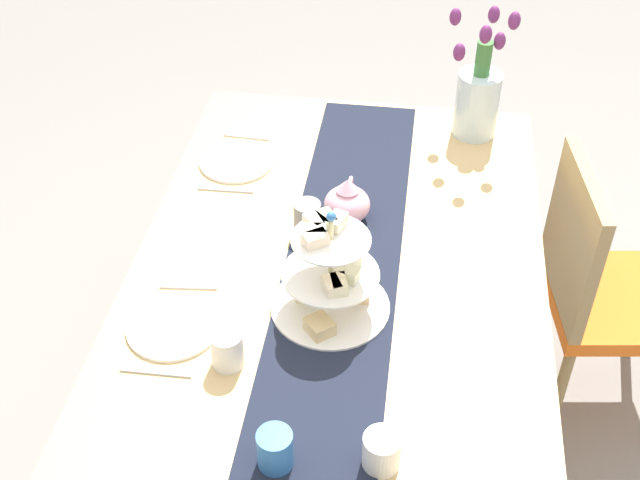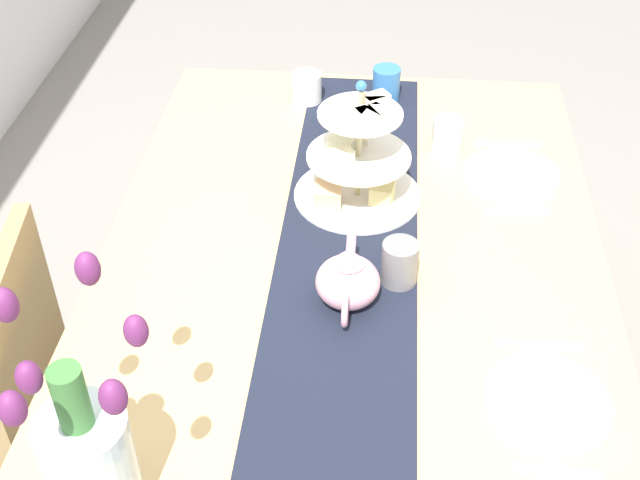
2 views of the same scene
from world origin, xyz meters
The scene contains 17 objects.
ground_plane centered at (0.00, 0.00, 0.00)m, with size 8.00×8.00×0.00m, color gray.
dining_table centered at (0.00, 0.00, 0.68)m, with size 1.61×1.09×0.78m.
chair_left centered at (-0.28, 0.77, 0.50)m, with size 0.48×0.48×0.91m.
table_runner centered at (0.00, 0.01, 0.78)m, with size 1.55×0.30×0.00m, color black.
tiered_cake_stand centered at (0.20, 0.00, 0.88)m, with size 0.30×0.30×0.30m.
teapot centered at (-0.16, 0.00, 0.84)m, with size 0.24×0.13×0.14m.
tulip_vase centered at (-0.66, 0.36, 0.92)m, with size 0.25×0.20×0.44m.
cream_jug centered at (0.64, 0.16, 0.82)m, with size 0.08×0.08×0.09m, color white.
dinner_plate_left centered at (-0.39, -0.37, 0.78)m, with size 0.23×0.23×0.01m, color white.
fork_left centered at (-0.53, -0.37, 0.78)m, with size 0.02×0.15×0.01m, color silver.
knife_left centered at (-0.24, -0.37, 0.78)m, with size 0.01×0.17×0.01m, color silver.
dinner_plate_right centered at (0.32, -0.37, 0.78)m, with size 0.23×0.23×0.01m, color white.
fork_right centered at (0.18, -0.37, 0.78)m, with size 0.02×0.15×0.01m, color silver.
knife_right centered at (0.47, -0.37, 0.78)m, with size 0.01×0.17×0.01m, color silver.
mug_grey centered at (-0.08, -0.10, 0.83)m, with size 0.08×0.08×0.10m, color slate.
mug_white_text centered at (0.42, -0.21, 0.83)m, with size 0.08×0.08×0.10m, color white.
mug_orange centered at (0.67, -0.05, 0.83)m, with size 0.08×0.08×0.10m, color #3370B7.
Camera 1 is at (1.65, 0.18, 2.24)m, focal length 46.02 mm.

